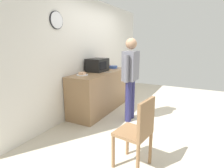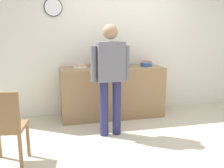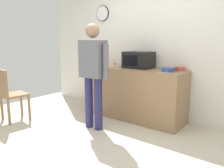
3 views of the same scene
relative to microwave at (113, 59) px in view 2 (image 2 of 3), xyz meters
The scene contains 11 objects.
ground_plane 1.72m from the microwave, 80.66° to the right, with size 6.00×6.00×0.00m, color beige.
back_wall 0.42m from the microwave, 52.89° to the left, with size 5.40×0.13×2.60m.
kitchen_counter 0.62m from the microwave, 107.91° to the right, with size 1.87×0.62×0.93m, color #93704C.
microwave is the anchor object (origin of this frame).
sandwich_plate 0.62m from the microwave, behind, with size 0.24×0.24×0.07m.
salad_bowl 0.64m from the microwave, ahead, with size 0.22×0.22×0.07m, color #33519E.
mixing_bowl 0.75m from the microwave, ahead, with size 0.17×0.17×0.07m, color #C64C42.
fork_utensil 0.32m from the microwave, 93.18° to the right, with size 0.17×0.02×0.01m, color silver.
spoon_utensil 0.70m from the microwave, 24.40° to the right, with size 0.17×0.02×0.01m, color silver.
person_standing 0.98m from the microwave, 105.81° to the right, with size 0.59×0.25×1.68m.
wooden_chair 2.37m from the microwave, 136.13° to the right, with size 0.46×0.46×0.94m.
Camera 2 is at (-1.33, -3.22, 1.59)m, focal length 40.54 mm.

